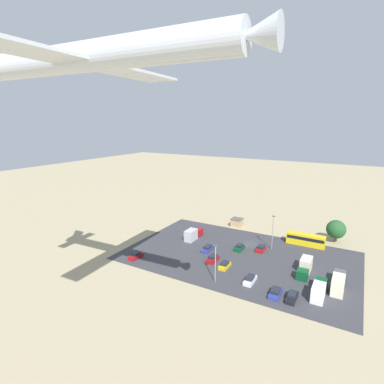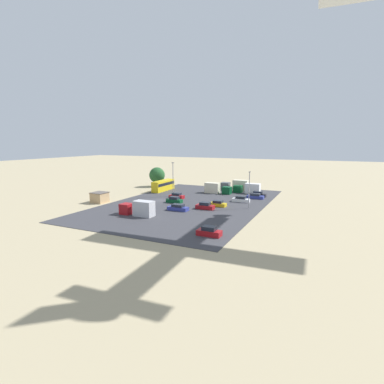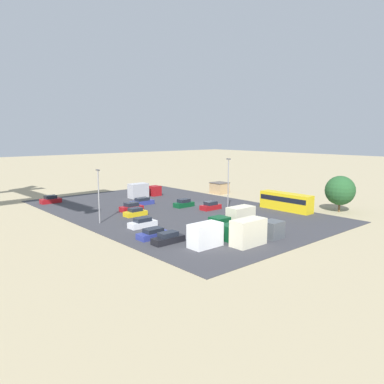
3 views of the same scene
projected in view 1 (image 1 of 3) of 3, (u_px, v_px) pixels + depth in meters
ground_plane at (249, 244)px, 86.58m from camera, size 400.00×400.00×0.00m
parking_lot_surface at (238, 256)px, 79.20m from camera, size 58.24×37.06×0.08m
shed_building at (237, 222)px, 101.38m from camera, size 3.77×3.72×2.70m
bus at (306, 239)px, 85.51m from camera, size 10.44×2.47×3.29m
parked_car_0 at (136, 256)px, 77.57m from camera, size 1.89×4.10×1.62m
parked_car_1 at (225, 265)px, 72.50m from camera, size 1.86×4.01×1.43m
parked_car_2 at (276, 293)px, 60.83m from camera, size 2.00×4.55×1.41m
parked_car_3 at (208, 248)px, 82.09m from camera, size 1.94×4.79×1.46m
parked_car_4 at (240, 247)px, 82.69m from camera, size 1.89×4.03×1.57m
parked_car_5 at (261, 249)px, 81.97m from camera, size 1.94×4.07×1.56m
parked_car_6 at (250, 280)px, 65.81m from camera, size 1.84×4.47×1.50m
parked_car_7 at (213, 259)px, 75.85m from camera, size 1.96×4.28×1.62m
parked_car_8 at (292, 297)px, 59.34m from camera, size 1.73×4.52×1.50m
parked_truck_0 at (193, 234)px, 90.13m from camera, size 2.44×7.80×3.24m
parked_truck_1 at (305, 267)px, 69.80m from camera, size 2.38×8.08×3.12m
parked_truck_2 at (319, 290)px, 60.32m from camera, size 2.34×8.04×3.05m
parked_truck_3 at (338, 283)px, 62.81m from camera, size 2.39×8.83×3.44m
tree_near_shed at (336, 229)px, 87.23m from camera, size 5.45×5.45×6.75m
light_pole_lot_centre at (215, 262)px, 64.89m from camera, size 0.90×0.28×8.73m
light_pole_lot_edge at (273, 231)px, 81.79m from camera, size 0.90×0.28×9.76m
airplane at (87, 57)px, 32.53m from camera, size 40.45×34.04×8.89m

